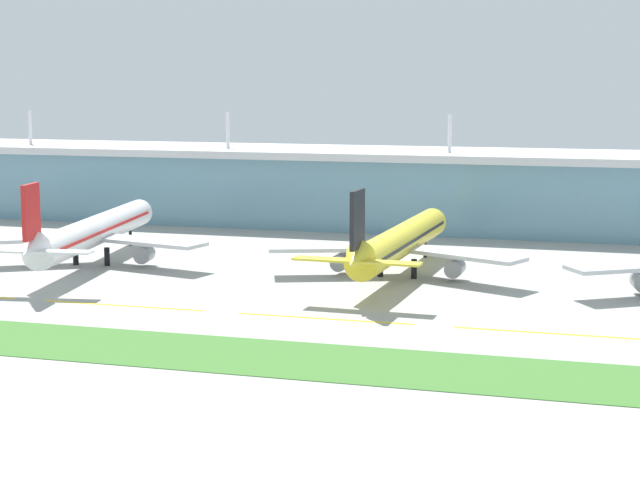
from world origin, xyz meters
TOP-DOWN VIEW (x-y plane):
  - ground_plane at (0.00, 0.00)m, footprint 600.00×600.00m
  - terminal_building at (-0.00, 106.57)m, footprint 288.00×34.00m
  - airliner_near_middle at (-60.26, 37.65)m, footprint 48.25×69.44m
  - airliner_center at (0.61, 41.54)m, footprint 48.77×65.22m
  - taxiway_stripe_mid_west at (-37.00, 3.56)m, footprint 28.00×0.70m
  - taxiway_stripe_centre at (-3.00, 3.56)m, footprint 28.00×0.70m
  - taxiway_stripe_mid_east at (31.00, 3.56)m, footprint 28.00×0.70m
  - grass_verge at (0.00, -20.54)m, footprint 300.00×18.00m

SIDE VIEW (x-z plane):
  - ground_plane at x=0.00m, z-range 0.00..0.00m
  - taxiway_stripe_mid_west at x=-37.00m, z-range 0.00..0.04m
  - taxiway_stripe_centre at x=-3.00m, z-range 0.00..0.04m
  - taxiway_stripe_mid_east at x=31.00m, z-range 0.00..0.04m
  - grass_verge at x=0.00m, z-range 0.00..0.10m
  - airliner_center at x=0.61m, z-range -3.00..15.90m
  - airliner_near_middle at x=-60.26m, z-range -2.99..15.91m
  - terminal_building at x=0.00m, z-range -4.30..23.76m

